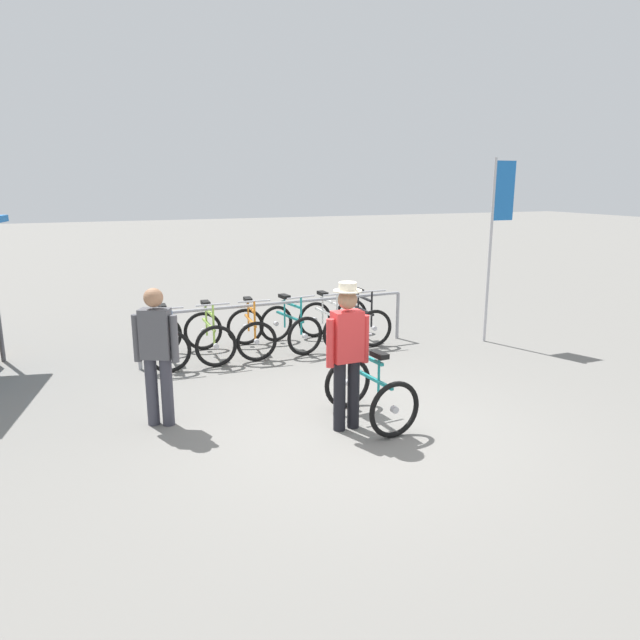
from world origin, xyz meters
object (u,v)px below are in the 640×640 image
object	(u,v)px
racked_bike_blue	(165,341)
pedestrian_with_backpack	(157,348)
person_with_featured_bike	(347,350)
racked_bike_teal	(290,327)
racked_bike_orange	(251,332)
racked_bike_white	(327,324)
banner_flag	(499,216)
racked_bike_lime	(209,336)
featured_bicycle	(364,380)
racked_bike_black	(362,320)

from	to	relation	value
racked_bike_blue	pedestrian_with_backpack	xyz separation A→B (m)	(-0.38, -2.43, 0.57)
person_with_featured_bike	racked_bike_teal	bearing A→B (deg)	81.65
racked_bike_orange	racked_bike_white	world-z (taller)	same
racked_bike_white	pedestrian_with_backpack	size ratio (longest dim) A/B	0.68
person_with_featured_bike	racked_bike_blue	bearing A→B (deg)	115.25
racked_bike_teal	banner_flag	size ratio (longest dim) A/B	0.38
racked_bike_blue	racked_bike_lime	distance (m)	0.70
racked_bike_teal	person_with_featured_bike	bearing A→B (deg)	-98.35
racked_bike_white	featured_bicycle	xyz separation A→B (m)	(-0.88, -3.26, 0.12)
racked_bike_lime	racked_bike_white	distance (m)	2.10
racked_bike_orange	racked_bike_white	size ratio (longest dim) A/B	1.04
racked_bike_orange	racked_bike_black	bearing A→B (deg)	1.90
racked_bike_white	person_with_featured_bike	xyz separation A→B (m)	(-1.21, -3.47, 0.58)
racked_bike_black	racked_bike_white	bearing A→B (deg)	-178.10
racked_bike_teal	featured_bicycle	distance (m)	3.24
banner_flag	racked_bike_blue	bearing A→B (deg)	171.88
pedestrian_with_backpack	featured_bicycle	bearing A→B (deg)	-17.70
featured_bicycle	pedestrian_with_backpack	xyz separation A→B (m)	(-2.30, 0.73, 0.45)
racked_bike_blue	pedestrian_with_backpack	size ratio (longest dim) A/B	0.67
racked_bike_blue	racked_bike_lime	world-z (taller)	same
racked_bike_blue	featured_bicycle	size ratio (longest dim) A/B	0.89
racked_bike_lime	banner_flag	world-z (taller)	banner_flag
racked_bike_lime	racked_bike_teal	size ratio (longest dim) A/B	0.91
racked_bike_black	featured_bicycle	size ratio (longest dim) A/B	0.89
person_with_featured_bike	banner_flag	world-z (taller)	banner_flag
racked_bike_orange	racked_bike_blue	bearing A→B (deg)	-178.10
racked_bike_teal	pedestrian_with_backpack	bearing A→B (deg)	-134.73
racked_bike_lime	racked_bike_teal	bearing A→B (deg)	1.90
racked_bike_lime	featured_bicycle	size ratio (longest dim) A/B	0.89
pedestrian_with_backpack	racked_bike_lime	bearing A→B (deg)	66.30
racked_bike_white	racked_bike_black	bearing A→B (deg)	1.90
featured_bicycle	pedestrian_with_backpack	bearing A→B (deg)	162.30
racked_bike_lime	racked_bike_teal	world-z (taller)	same
racked_bike_blue	pedestrian_with_backpack	bearing A→B (deg)	-98.83
racked_bike_teal	pedestrian_with_backpack	size ratio (longest dim) A/B	0.73
racked_bike_lime	person_with_featured_bike	distance (m)	3.56
banner_flag	racked_bike_lime	bearing A→B (deg)	170.48
banner_flag	person_with_featured_bike	bearing A→B (deg)	-147.47
racked_bike_white	person_with_featured_bike	world-z (taller)	person_with_featured_bike
racked_bike_blue	racked_bike_orange	xyz separation A→B (m)	(1.40, 0.05, -0.00)
banner_flag	racked_bike_white	bearing A→B (deg)	162.44
racked_bike_teal	featured_bicycle	xyz separation A→B (m)	(-0.18, -3.23, 0.12)
racked_bike_white	person_with_featured_bike	size ratio (longest dim) A/B	0.65
racked_bike_lime	pedestrian_with_backpack	world-z (taller)	pedestrian_with_backpack
racked_bike_lime	banner_flag	xyz separation A→B (m)	(4.93, -0.83, 1.86)
racked_bike_blue	racked_bike_lime	bearing A→B (deg)	1.90
racked_bike_teal	racked_bike_white	bearing A→B (deg)	1.90
racked_bike_blue	racked_bike_orange	distance (m)	1.40
racked_bike_white	pedestrian_with_backpack	distance (m)	4.10
racked_bike_blue	person_with_featured_bike	distance (m)	3.78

